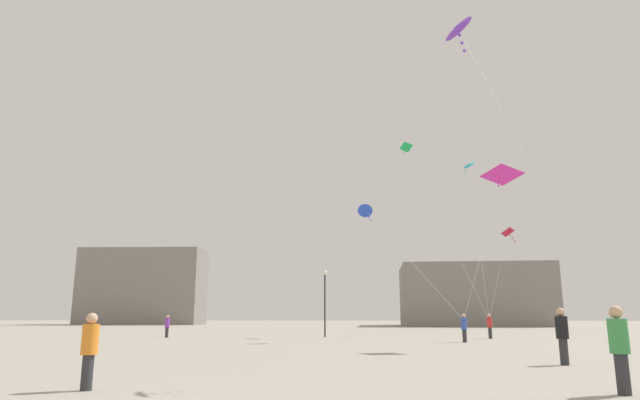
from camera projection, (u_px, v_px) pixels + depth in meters
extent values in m
cylinder|color=#2D2D33|center=(167.00, 332.00, 39.16)|extent=(0.24, 0.24, 0.73)
cylinder|color=purple|center=(167.00, 323.00, 39.30)|extent=(0.35, 0.35, 0.63)
sphere|color=tan|center=(168.00, 317.00, 39.39)|extent=(0.24, 0.24, 0.24)
cylinder|color=#2D2D33|center=(623.00, 374.00, 11.17)|extent=(0.27, 0.27, 0.83)
cylinder|color=#388C47|center=(618.00, 336.00, 11.33)|extent=(0.39, 0.39, 0.72)
sphere|color=tan|center=(616.00, 312.00, 11.43)|extent=(0.27, 0.27, 0.27)
cylinder|color=#2D2D33|center=(490.00, 333.00, 37.30)|extent=(0.25, 0.25, 0.76)
cylinder|color=red|center=(490.00, 322.00, 37.45)|extent=(0.36, 0.36, 0.66)
sphere|color=tan|center=(489.00, 316.00, 37.55)|extent=(0.25, 0.25, 0.25)
cylinder|color=#2D2D33|center=(87.00, 373.00, 11.83)|extent=(0.25, 0.25, 0.76)
cylinder|color=orange|center=(90.00, 339.00, 11.98)|extent=(0.36, 0.36, 0.66)
sphere|color=tan|center=(92.00, 318.00, 12.08)|extent=(0.25, 0.25, 0.25)
cylinder|color=#2D2D33|center=(564.00, 352.00, 17.75)|extent=(0.27, 0.27, 0.84)
cylinder|color=black|center=(562.00, 327.00, 17.91)|extent=(0.40, 0.40, 0.73)
sphere|color=tan|center=(560.00, 312.00, 18.02)|extent=(0.27, 0.27, 0.27)
cylinder|color=#2D2D33|center=(465.00, 336.00, 32.22)|extent=(0.25, 0.25, 0.77)
cylinder|color=#3351B7|center=(464.00, 324.00, 32.37)|extent=(0.37, 0.37, 0.67)
sphere|color=tan|center=(463.00, 316.00, 32.46)|extent=(0.25, 0.25, 0.25)
cone|color=blue|center=(365.00, 210.00, 35.19)|extent=(0.98, 0.71, 0.84)
sphere|color=blue|center=(367.00, 214.00, 35.19)|extent=(0.10, 0.10, 0.10)
sphere|color=blue|center=(369.00, 217.00, 35.19)|extent=(0.10, 0.10, 0.10)
sphere|color=blue|center=(371.00, 220.00, 35.19)|extent=(0.10, 0.10, 0.10)
cylinder|color=silver|center=(412.00, 263.00, 33.80)|extent=(5.82, 0.82, 7.01)
cone|color=purple|center=(457.00, 27.00, 16.87)|extent=(1.13, 1.23, 0.91)
sphere|color=purple|center=(460.00, 35.00, 16.93)|extent=(0.10, 0.10, 0.10)
sphere|color=purple|center=(462.00, 43.00, 16.99)|extent=(0.10, 0.10, 0.10)
sphere|color=purple|center=(464.00, 51.00, 17.05)|extent=(0.10, 0.10, 0.10)
cylinder|color=silver|center=(522.00, 149.00, 14.11)|extent=(2.35, 3.51, 9.14)
pyramid|color=green|center=(407.00, 147.00, 45.34)|extent=(1.02, 0.98, 0.64)
sphere|color=green|center=(406.00, 149.00, 45.17)|extent=(0.10, 0.10, 0.10)
sphere|color=green|center=(405.00, 151.00, 45.01)|extent=(0.10, 0.10, 0.10)
sphere|color=green|center=(404.00, 153.00, 44.86)|extent=(0.10, 0.10, 0.10)
cylinder|color=silver|center=(444.00, 225.00, 41.41)|extent=(5.00, 4.56, 14.12)
pyramid|color=red|center=(507.00, 232.00, 36.01)|extent=(0.78, 0.97, 0.53)
sphere|color=red|center=(510.00, 235.00, 35.93)|extent=(0.10, 0.10, 0.10)
sphere|color=red|center=(512.00, 238.00, 35.85)|extent=(0.10, 0.10, 0.10)
sphere|color=red|center=(515.00, 241.00, 35.77)|extent=(0.10, 0.10, 0.10)
cylinder|color=silver|center=(498.00, 277.00, 36.75)|extent=(1.02, 2.67, 5.73)
cone|color=#1EB2C6|center=(468.00, 165.00, 45.99)|extent=(1.37, 1.40, 0.75)
sphere|color=#1EB2C6|center=(467.00, 167.00, 46.06)|extent=(0.10, 0.10, 0.10)
sphere|color=#1EB2C6|center=(466.00, 170.00, 46.13)|extent=(0.10, 0.10, 0.10)
sphere|color=#1EB2C6|center=(465.00, 173.00, 46.20)|extent=(0.10, 0.10, 0.10)
cylinder|color=silver|center=(478.00, 234.00, 41.74)|extent=(0.33, 6.02, 12.86)
pyramid|color=#D12899|center=(502.00, 175.00, 27.47)|extent=(1.76, 1.22, 0.68)
sphere|color=#D12899|center=(501.00, 179.00, 27.32)|extent=(0.10, 0.10, 0.10)
sphere|color=#D12899|center=(500.00, 182.00, 27.18)|extent=(0.10, 0.10, 0.10)
sphere|color=#D12899|center=(499.00, 186.00, 27.05)|extent=(0.10, 0.10, 0.10)
cylinder|color=silver|center=(481.00, 254.00, 29.93)|extent=(1.28, 6.55, 7.30)
cube|color=gray|center=(144.00, 287.00, 92.61)|extent=(20.73, 9.81, 12.67)
cube|color=gray|center=(472.00, 296.00, 80.55)|extent=(20.95, 16.50, 8.81)
cylinder|color=#2D2D30|center=(325.00, 305.00, 40.36)|extent=(0.12, 0.12, 4.60)
sphere|color=#EAE5C6|center=(325.00, 273.00, 40.87)|extent=(0.36, 0.36, 0.36)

